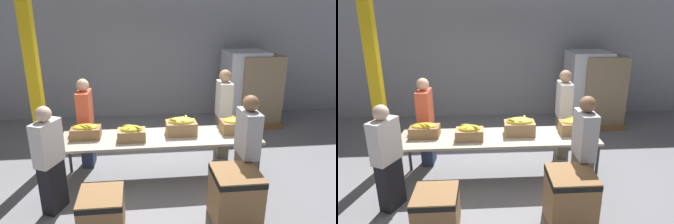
# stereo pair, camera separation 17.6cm
# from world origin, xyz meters

# --- Properties ---
(ground_plane) EXTENTS (30.00, 30.00, 0.00)m
(ground_plane) POSITION_xyz_m (0.00, 0.00, 0.00)
(ground_plane) COLOR gray
(wall_back) EXTENTS (16.00, 0.08, 4.00)m
(wall_back) POSITION_xyz_m (0.00, 3.28, 2.00)
(wall_back) COLOR #9399A3
(wall_back) RESTS_ON ground_plane
(sorting_table) EXTENTS (3.22, 0.80, 0.76)m
(sorting_table) POSITION_xyz_m (0.00, 0.00, 0.71)
(sorting_table) COLOR #B2A893
(sorting_table) RESTS_ON ground_plane
(banana_box_0) EXTENTS (0.46, 0.29, 0.24)m
(banana_box_0) POSITION_xyz_m (-1.19, 0.08, 0.87)
(banana_box_0) COLOR olive
(banana_box_0) RESTS_ON sorting_table
(banana_box_1) EXTENTS (0.43, 0.27, 0.25)m
(banana_box_1) POSITION_xyz_m (-0.46, -0.08, 0.88)
(banana_box_1) COLOR tan
(banana_box_1) RESTS_ON sorting_table
(banana_box_2) EXTENTS (0.49, 0.30, 0.30)m
(banana_box_2) POSITION_xyz_m (0.35, 0.07, 0.91)
(banana_box_2) COLOR tan
(banana_box_2) RESTS_ON sorting_table
(banana_box_3) EXTENTS (0.49, 0.31, 0.27)m
(banana_box_3) POSITION_xyz_m (1.27, 0.06, 0.88)
(banana_box_3) COLOR #A37A4C
(banana_box_3) RESTS_ON sorting_table
(volunteer_0) EXTENTS (0.25, 0.46, 1.69)m
(volunteer_0) POSITION_xyz_m (1.25, 0.75, 0.84)
(volunteer_0) COLOR #6B604C
(volunteer_0) RESTS_ON ground_plane
(volunteer_1) EXTENTS (0.36, 0.46, 1.54)m
(volunteer_1) POSITION_xyz_m (-1.56, -0.69, 0.77)
(volunteer_1) COLOR black
(volunteer_1) RESTS_ON ground_plane
(volunteer_2) EXTENTS (0.22, 0.44, 1.61)m
(volunteer_2) POSITION_xyz_m (-1.27, 0.62, 0.80)
(volunteer_2) COLOR #2D3856
(volunteer_2) RESTS_ON ground_plane
(volunteer_3) EXTENTS (0.23, 0.44, 1.64)m
(volunteer_3) POSITION_xyz_m (1.14, -0.80, 0.82)
(volunteer_3) COLOR #6B604C
(volunteer_3) RESTS_ON ground_plane
(donation_bin_0) EXTENTS (0.55, 0.55, 0.55)m
(donation_bin_0) POSITION_xyz_m (-0.85, -1.23, 0.30)
(donation_bin_0) COLOR olive
(donation_bin_0) RESTS_ON ground_plane
(donation_bin_1) EXTENTS (0.59, 0.59, 0.76)m
(donation_bin_1) POSITION_xyz_m (0.87, -1.23, 0.41)
(donation_bin_1) COLOR olive
(donation_bin_1) RESTS_ON ground_plane
(support_pillar) EXTENTS (0.19, 0.19, 4.00)m
(support_pillar) POSITION_xyz_m (-2.01, 0.51, 2.00)
(support_pillar) COLOR yellow
(support_pillar) RESTS_ON ground_plane
(pallet_stack_0) EXTENTS (1.07, 1.07, 1.71)m
(pallet_stack_0) POSITION_xyz_m (2.56, 2.44, 0.85)
(pallet_stack_0) COLOR olive
(pallet_stack_0) RESTS_ON ground_plane
(pallet_stack_1) EXTENTS (1.02, 1.02, 1.79)m
(pallet_stack_1) POSITION_xyz_m (2.25, 2.48, 0.89)
(pallet_stack_1) COLOR olive
(pallet_stack_1) RESTS_ON ground_plane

